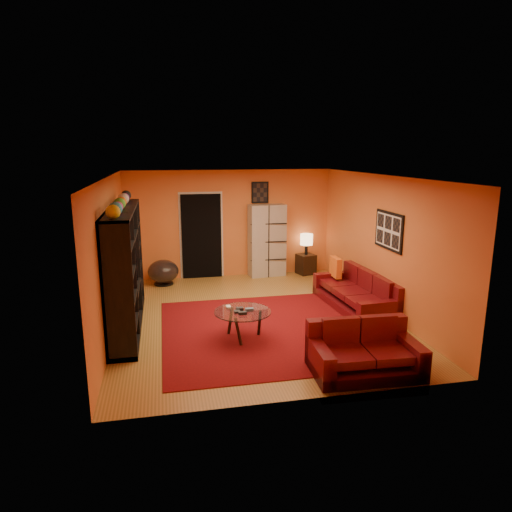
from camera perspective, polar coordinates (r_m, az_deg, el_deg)
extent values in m
plane|color=olive|center=(8.64, -0.25, -7.57)|extent=(6.00, 6.00, 0.00)
plane|color=white|center=(8.10, -0.27, 9.92)|extent=(6.00, 6.00, 0.00)
plane|color=orange|center=(11.18, -3.30, 4.04)|extent=(6.00, 0.00, 6.00)
plane|color=orange|center=(5.46, 5.99, -5.58)|extent=(6.00, 0.00, 6.00)
plane|color=orange|center=(8.17, -17.73, 0.11)|extent=(0.00, 6.00, 6.00)
plane|color=orange|center=(9.09, 15.39, 1.52)|extent=(0.00, 6.00, 6.00)
cube|color=#580A0E|center=(8.02, 1.46, -9.20)|extent=(3.60, 3.60, 0.01)
cube|color=black|center=(11.11, -6.83, 2.45)|extent=(0.95, 0.10, 2.04)
cube|color=black|center=(8.76, 16.27, 3.06)|extent=(0.03, 1.00, 0.70)
cube|color=black|center=(11.20, 0.50, 7.95)|extent=(0.42, 0.03, 0.52)
cube|color=black|center=(8.20, -16.05, -1.52)|extent=(0.45, 3.00, 2.10)
imported|color=black|center=(8.20, -15.69, -1.77)|extent=(1.02, 0.13, 0.59)
cube|color=#510A11|center=(9.26, 12.22, -5.39)|extent=(1.02, 2.23, 0.32)
cube|color=#510A11|center=(9.35, 14.24, -3.62)|extent=(0.31, 2.18, 0.85)
cube|color=#510A11|center=(8.39, 15.39, -6.43)|extent=(0.90, 0.23, 0.62)
cube|color=#510A11|center=(10.07, 9.68, -2.89)|extent=(0.90, 0.23, 0.62)
cube|color=#510A11|center=(8.64, 13.92, -4.65)|extent=(0.71, 0.63, 0.12)
cube|color=#510A11|center=(9.15, 12.09, -3.57)|extent=(0.71, 0.63, 0.12)
cube|color=#510A11|center=(9.67, 10.47, -2.60)|extent=(0.71, 0.63, 0.12)
cube|color=#510A11|center=(6.69, 13.43, -12.81)|extent=(1.52, 0.95, 0.32)
cube|color=#510A11|center=(6.88, 12.41, -9.59)|extent=(1.49, 0.24, 0.85)
cube|color=#510A11|center=(6.90, 18.60, -10.98)|extent=(0.22, 0.90, 0.62)
cube|color=#510A11|center=(6.42, 7.99, -12.24)|extent=(0.22, 0.90, 0.62)
cube|color=#510A11|center=(6.64, 15.98, -10.24)|extent=(0.57, 0.69, 0.12)
cube|color=#510A11|center=(6.43, 11.36, -10.76)|extent=(0.57, 0.69, 0.12)
cube|color=orange|center=(9.81, 9.92, -1.39)|extent=(0.12, 0.42, 0.42)
cylinder|color=silver|center=(7.52, -1.68, -6.97)|extent=(0.94, 0.94, 0.02)
cylinder|color=black|center=(7.68, 0.43, -8.39)|extent=(0.05, 0.05, 0.45)
cylinder|color=black|center=(7.79, -3.22, -8.09)|extent=(0.05, 0.05, 0.45)
cylinder|color=black|center=(7.34, -2.23, -9.44)|extent=(0.05, 0.05, 0.45)
cube|color=#B4B0A6|center=(11.22, 1.38, 1.95)|extent=(0.92, 0.48, 1.77)
cylinder|color=black|center=(10.85, -11.45, -3.40)|extent=(0.44, 0.44, 0.03)
cylinder|color=black|center=(10.83, -11.47, -2.99)|extent=(0.06, 0.06, 0.15)
ellipsoid|color=#3F3837|center=(10.78, -11.52, -1.89)|extent=(0.71, 0.71, 0.53)
cube|color=black|center=(11.57, 6.25, -1.01)|extent=(0.49, 0.49, 0.50)
cylinder|color=black|center=(11.48, 6.30, 0.80)|extent=(0.08, 0.08, 0.25)
cylinder|color=#FFD08C|center=(11.43, 6.33, 2.07)|extent=(0.31, 0.31, 0.27)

